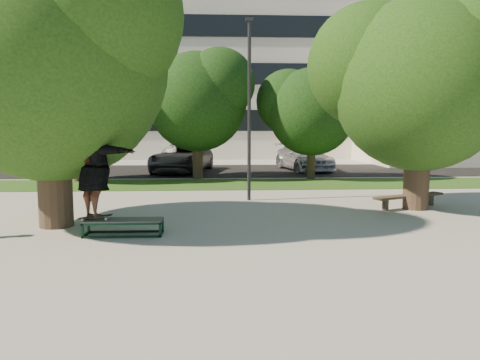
{
  "coord_description": "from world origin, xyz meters",
  "views": [
    {
      "loc": [
        -0.18,
        -10.92,
        2.52
      ],
      "look_at": [
        0.45,
        0.6,
        1.2
      ],
      "focal_mm": 35.0,
      "sensor_mm": 36.0,
      "label": 1
    }
  ],
  "objects": [
    {
      "name": "grind_box",
      "position": [
        -2.31,
        -0.09,
        0.19
      ],
      "size": [
        1.8,
        0.6,
        0.38
      ],
      "color": "black",
      "rests_on": "ground"
    },
    {
      "name": "bench",
      "position": [
        5.87,
        3.18,
        0.35
      ],
      "size": [
        2.6,
        1.47,
        0.41
      ],
      "rotation": [
        0.0,
        0.0,
        0.44
      ],
      "color": "#473D2A",
      "rests_on": "ground"
    },
    {
      "name": "bg_tree_left",
      "position": [
        -6.57,
        11.07,
        3.73
      ],
      "size": [
        5.28,
        4.51,
        5.77
      ],
      "color": "#38281E",
      "rests_on": "ground"
    },
    {
      "name": "bg_tree_mid",
      "position": [
        -1.08,
        12.08,
        4.02
      ],
      "size": [
        5.76,
        4.92,
        6.24
      ],
      "color": "#38281E",
      "rests_on": "ground"
    },
    {
      "name": "car_silver_a",
      "position": [
        -8.41,
        14.75,
        0.69
      ],
      "size": [
        1.7,
        4.06,
        1.37
      ],
      "primitive_type": "imported",
      "rotation": [
        0.0,
        0.0,
        0.02
      ],
      "color": "silver",
      "rests_on": "asphalt_strip"
    },
    {
      "name": "asphalt_strip",
      "position": [
        0.0,
        16.0,
        0.01
      ],
      "size": [
        40.0,
        8.0,
        0.01
      ],
      "primitive_type": "cube",
      "color": "black",
      "rests_on": "ground"
    },
    {
      "name": "tree_left",
      "position": [
        -4.29,
        1.09,
        4.42
      ],
      "size": [
        6.96,
        5.95,
        7.12
      ],
      "color": "#38281E",
      "rests_on": "ground"
    },
    {
      "name": "office_building",
      "position": [
        -2.0,
        31.98,
        8.0
      ],
      "size": [
        30.0,
        14.12,
        16.0
      ],
      "color": "beige",
      "rests_on": "ground"
    },
    {
      "name": "tree_right",
      "position": [
        5.92,
        3.08,
        4.09
      ],
      "size": [
        6.24,
        5.33,
        6.51
      ],
      "color": "#38281E",
      "rests_on": "ground"
    },
    {
      "name": "ground",
      "position": [
        0.0,
        0.0,
        0.0
      ],
      "size": [
        120.0,
        120.0,
        0.0
      ],
      "primitive_type": "plane",
      "color": "#A5A098",
      "rests_on": "ground"
    },
    {
      "name": "car_silver_b",
      "position": [
        5.01,
        16.04,
        0.77
      ],
      "size": [
        3.11,
        5.6,
        1.53
      ],
      "primitive_type": "imported",
      "rotation": [
        0.0,
        0.0,
        0.19
      ],
      "color": "silver",
      "rests_on": "asphalt_strip"
    },
    {
      "name": "grass_strip",
      "position": [
        1.0,
        9.5,
        0.01
      ],
      "size": [
        30.0,
        4.0,
        0.02
      ],
      "primitive_type": "cube",
      "color": "#294E16",
      "rests_on": "ground"
    },
    {
      "name": "lamppost",
      "position": [
        1.0,
        5.0,
        3.15
      ],
      "size": [
        0.25,
        0.15,
        6.11
      ],
      "color": "#2D2D30",
      "rests_on": "ground"
    },
    {
      "name": "bg_tree_right",
      "position": [
        4.43,
        11.57,
        3.49
      ],
      "size": [
        5.04,
        4.31,
        5.43
      ],
      "color": "#38281E",
      "rests_on": "ground"
    },
    {
      "name": "car_grey",
      "position": [
        -2.0,
        15.31,
        0.79
      ],
      "size": [
        3.64,
        6.08,
        1.58
      ],
      "primitive_type": "imported",
      "rotation": [
        0.0,
        0.0,
        -0.19
      ],
      "color": "#515055",
      "rests_on": "asphalt_strip"
    },
    {
      "name": "side_building",
      "position": [
        18.0,
        22.0,
        4.0
      ],
      "size": [
        15.0,
        10.0,
        8.0
      ],
      "primitive_type": "cube",
      "color": "beige",
      "rests_on": "ground"
    },
    {
      "name": "car_dark",
      "position": [
        -2.16,
        16.07,
        0.66
      ],
      "size": [
        1.59,
        4.06,
        1.32
      ],
      "primitive_type": "imported",
      "rotation": [
        0.0,
        0.0,
        -0.05
      ],
      "color": "black",
      "rests_on": "asphalt_strip"
    },
    {
      "name": "skater_rig",
      "position": [
        -2.96,
        -0.09,
        1.43
      ],
      "size": [
        2.47,
        1.6,
        2.04
      ],
      "rotation": [
        0.0,
        0.0,
        2.71
      ],
      "color": "white",
      "rests_on": "grind_box"
    }
  ]
}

